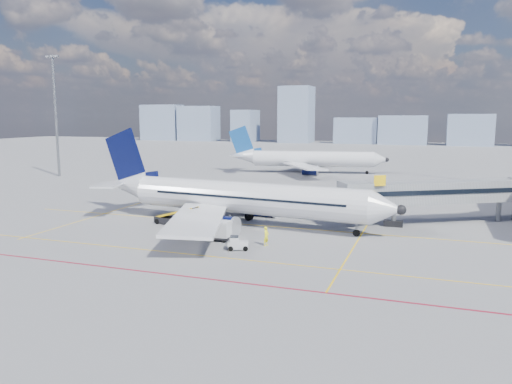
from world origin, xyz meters
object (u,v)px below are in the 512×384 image
main_aircraft (234,198)px  ramp_worker (266,236)px  belt_loader (172,219)px  cargo_dolly (214,229)px  baggage_tug (237,243)px  second_aircraft (306,159)px

main_aircraft → ramp_worker: main_aircraft is taller
belt_loader → ramp_worker: bearing=-3.9°
main_aircraft → cargo_dolly: 8.40m
main_aircraft → belt_loader: (-6.78, -3.05, -2.55)m
baggage_tug → ramp_worker: bearing=27.9°
baggage_tug → cargo_dolly: size_ratio=0.58×
second_aircraft → cargo_dolly: size_ratio=9.40×
ramp_worker → belt_loader: bearing=82.9°
baggage_tug → cargo_dolly: cargo_dolly is taller
cargo_dolly → second_aircraft: bearing=93.9°
main_aircraft → ramp_worker: bearing=-45.2°
main_aircraft → second_aircraft: size_ratio=1.10×
ramp_worker → second_aircraft: bearing=24.8°
cargo_dolly → ramp_worker: size_ratio=1.96×
second_aircraft → baggage_tug: size_ratio=16.13×
main_aircraft → belt_loader: bearing=-150.0°
second_aircraft → baggage_tug: 67.17m
baggage_tug → belt_loader: (-11.44, 7.88, 0.02)m
ramp_worker → main_aircraft: bearing=53.5°
cargo_dolly → belt_loader: (-7.67, 5.04, -0.47)m
main_aircraft → second_aircraft: (-4.79, 55.53, 0.01)m
cargo_dolly → baggage_tug: bearing=-38.2°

